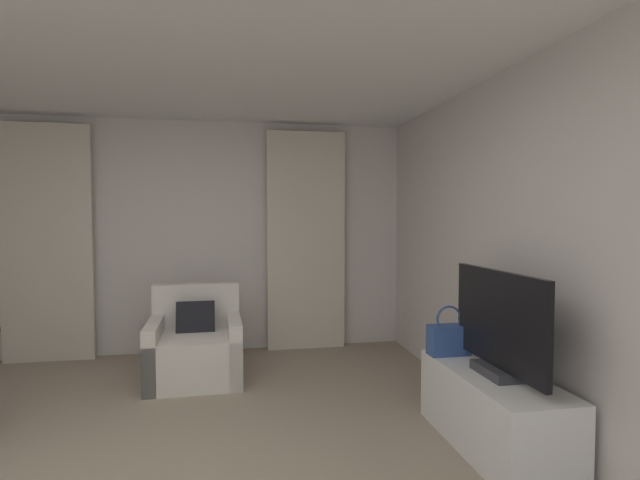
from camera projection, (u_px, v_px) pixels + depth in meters
The scene contains 8 objects.
wall_window at pixel (184, 237), 5.40m from camera, with size 5.12×0.06×2.60m.
wall_right at pixel (570, 255), 2.89m from camera, with size 0.06×6.12×2.60m.
curtain_left_panel at pixel (47, 243), 5.02m from camera, with size 0.90×0.06×2.50m.
curtain_right_panel at pixel (306, 241), 5.53m from camera, with size 0.90×0.06×2.50m.
armchair at pixel (196, 348), 4.52m from camera, with size 0.86×0.88×0.86m.
tv_console at pixel (493, 411), 3.16m from camera, with size 0.50×1.22×0.50m.
tv_flatscreen at pixel (498, 326), 3.08m from camera, with size 0.20×1.02×0.68m.
handbag_primary at pixel (449, 339), 3.56m from camera, with size 0.30×0.14×0.37m.
Camera 1 is at (0.52, -2.55, 1.53)m, focal length 26.92 mm.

